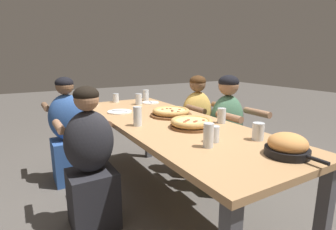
{
  "coord_description": "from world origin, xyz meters",
  "views": [
    {
      "loc": [
        1.81,
        -1.06,
        1.29
      ],
      "look_at": [
        0.0,
        0.0,
        0.82
      ],
      "focal_mm": 28.0,
      "sensor_mm": 36.0,
      "label": 1
    }
  ],
  "objects_px": {
    "drinking_glass_b": "(95,99)",
    "diner_far_center": "(226,139)",
    "drinking_glass_d": "(208,136)",
    "drinking_glass_a": "(221,117)",
    "drinking_glass_i": "(138,117)",
    "diner_far_midleft": "(197,130)",
    "empty_plate_a": "(120,112)",
    "pizza_board_main": "(192,123)",
    "skillet_bowl": "(288,146)",
    "drinking_glass_g": "(146,95)",
    "diner_near_left": "(69,136)",
    "drinking_glass_c": "(139,100)",
    "drinking_glass_f": "(258,132)",
    "drinking_glass_h": "(214,134)",
    "drinking_glass_e": "(116,98)",
    "diner_near_center": "(91,166)",
    "empty_plate_b": "(150,103)",
    "pizza_board_second": "(171,112)"
  },
  "relations": [
    {
      "from": "drinking_glass_a",
      "to": "skillet_bowl",
      "type": "bearing_deg",
      "value": -13.58
    },
    {
      "from": "drinking_glass_b",
      "to": "diner_far_center",
      "type": "xyz_separation_m",
      "value": [
        1.07,
        0.96,
        -0.32
      ]
    },
    {
      "from": "pizza_board_main",
      "to": "empty_plate_a",
      "type": "relative_size",
      "value": 1.41
    },
    {
      "from": "drinking_glass_c",
      "to": "drinking_glass_a",
      "type": "bearing_deg",
      "value": 11.76
    },
    {
      "from": "drinking_glass_i",
      "to": "diner_far_midleft",
      "type": "distance_m",
      "value": 1.09
    },
    {
      "from": "diner_near_left",
      "to": "drinking_glass_b",
      "type": "bearing_deg",
      "value": 18.86
    },
    {
      "from": "skillet_bowl",
      "to": "drinking_glass_g",
      "type": "relative_size",
      "value": 2.59
    },
    {
      "from": "drinking_glass_f",
      "to": "drinking_glass_h",
      "type": "distance_m",
      "value": 0.29
    },
    {
      "from": "diner_near_left",
      "to": "diner_far_midleft",
      "type": "bearing_deg",
      "value": -20.65
    },
    {
      "from": "drinking_glass_g",
      "to": "diner_near_left",
      "type": "height_order",
      "value": "diner_near_left"
    },
    {
      "from": "drinking_glass_c",
      "to": "diner_far_midleft",
      "type": "relative_size",
      "value": 0.11
    },
    {
      "from": "skillet_bowl",
      "to": "diner_near_left",
      "type": "height_order",
      "value": "diner_near_left"
    },
    {
      "from": "drinking_glass_h",
      "to": "diner_far_midleft",
      "type": "distance_m",
      "value": 1.31
    },
    {
      "from": "pizza_board_main",
      "to": "drinking_glass_i",
      "type": "height_order",
      "value": "drinking_glass_i"
    },
    {
      "from": "empty_plate_a",
      "to": "drinking_glass_g",
      "type": "height_order",
      "value": "drinking_glass_g"
    },
    {
      "from": "pizza_board_main",
      "to": "drinking_glass_f",
      "type": "height_order",
      "value": "drinking_glass_f"
    },
    {
      "from": "drinking_glass_a",
      "to": "diner_far_center",
      "type": "distance_m",
      "value": 0.51
    },
    {
      "from": "pizza_board_main",
      "to": "diner_far_center",
      "type": "height_order",
      "value": "diner_far_center"
    },
    {
      "from": "drinking_glass_g",
      "to": "drinking_glass_c",
      "type": "bearing_deg",
      "value": -42.51
    },
    {
      "from": "drinking_glass_h",
      "to": "empty_plate_a",
      "type": "bearing_deg",
      "value": -170.26
    },
    {
      "from": "drinking_glass_d",
      "to": "drinking_glass_a",
      "type": "bearing_deg",
      "value": 131.09
    },
    {
      "from": "pizza_board_main",
      "to": "drinking_glass_e",
      "type": "height_order",
      "value": "drinking_glass_e"
    },
    {
      "from": "drinking_glass_a",
      "to": "drinking_glass_d",
      "type": "bearing_deg",
      "value": -48.91
    },
    {
      "from": "diner_near_center",
      "to": "empty_plate_a",
      "type": "bearing_deg",
      "value": 49.39
    },
    {
      "from": "drinking_glass_h",
      "to": "diner_far_midleft",
      "type": "xyz_separation_m",
      "value": [
        -1.07,
        0.67,
        -0.33
      ]
    },
    {
      "from": "drinking_glass_h",
      "to": "diner_near_left",
      "type": "xyz_separation_m",
      "value": [
        -1.55,
        -0.61,
        -0.33
      ]
    },
    {
      "from": "empty_plate_a",
      "to": "drinking_glass_i",
      "type": "distance_m",
      "value": 0.55
    },
    {
      "from": "pizza_board_main",
      "to": "skillet_bowl",
      "type": "height_order",
      "value": "skillet_bowl"
    },
    {
      "from": "empty_plate_b",
      "to": "diner_near_center",
      "type": "bearing_deg",
      "value": -48.77
    },
    {
      "from": "drinking_glass_a",
      "to": "diner_far_midleft",
      "type": "xyz_separation_m",
      "value": [
        -0.73,
        0.31,
        -0.33
      ]
    },
    {
      "from": "drinking_glass_i",
      "to": "diner_near_left",
      "type": "bearing_deg",
      "value": -159.18
    },
    {
      "from": "drinking_glass_g",
      "to": "diner_near_left",
      "type": "distance_m",
      "value": 1.0
    },
    {
      "from": "drinking_glass_c",
      "to": "diner_far_center",
      "type": "relative_size",
      "value": 0.11
    },
    {
      "from": "empty_plate_b",
      "to": "drinking_glass_d",
      "type": "bearing_deg",
      "value": -14.02
    },
    {
      "from": "drinking_glass_f",
      "to": "diner_far_center",
      "type": "distance_m",
      "value": 0.87
    },
    {
      "from": "drinking_glass_d",
      "to": "diner_near_center",
      "type": "distance_m",
      "value": 0.95
    },
    {
      "from": "drinking_glass_e",
      "to": "drinking_glass_f",
      "type": "xyz_separation_m",
      "value": [
        1.82,
        0.3,
        0.01
      ]
    },
    {
      "from": "pizza_board_second",
      "to": "drinking_glass_a",
      "type": "xyz_separation_m",
      "value": [
        0.42,
        0.22,
        0.02
      ]
    },
    {
      "from": "drinking_glass_a",
      "to": "drinking_glass_g",
      "type": "distance_m",
      "value": 1.3
    },
    {
      "from": "diner_near_center",
      "to": "drinking_glass_e",
      "type": "bearing_deg",
      "value": 61.16
    },
    {
      "from": "drinking_glass_b",
      "to": "drinking_glass_d",
      "type": "relative_size",
      "value": 0.92
    },
    {
      "from": "skillet_bowl",
      "to": "drinking_glass_d",
      "type": "xyz_separation_m",
      "value": [
        -0.32,
        -0.28,
        0.01
      ]
    },
    {
      "from": "pizza_board_main",
      "to": "diner_near_left",
      "type": "bearing_deg",
      "value": -150.22
    },
    {
      "from": "skillet_bowl",
      "to": "diner_near_center",
      "type": "distance_m",
      "value": 1.35
    },
    {
      "from": "empty_plate_b",
      "to": "drinking_glass_i",
      "type": "bearing_deg",
      "value": -32.27
    },
    {
      "from": "drinking_glass_d",
      "to": "drinking_glass_b",
      "type": "bearing_deg",
      "value": -173.51
    },
    {
      "from": "empty_plate_a",
      "to": "drinking_glass_c",
      "type": "distance_m",
      "value": 0.44
    },
    {
      "from": "diner_far_midleft",
      "to": "drinking_glass_f",
      "type": "bearing_deg",
      "value": 71.27
    },
    {
      "from": "drinking_glass_a",
      "to": "empty_plate_a",
      "type": "bearing_deg",
      "value": -145.18
    },
    {
      "from": "diner_near_left",
      "to": "diner_far_midleft",
      "type": "distance_m",
      "value": 1.37
    }
  ]
}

